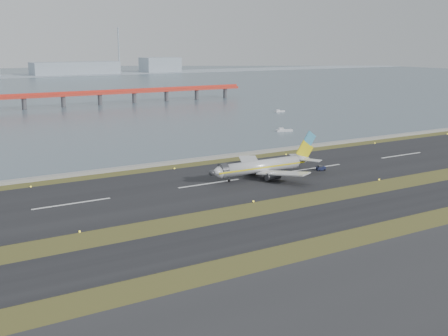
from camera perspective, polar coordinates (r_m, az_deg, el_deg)
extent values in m
plane|color=#3A4619|center=(137.50, 4.77, -4.23)|extent=(1000.00, 1000.00, 0.00)
cube|color=black|center=(128.46, 7.94, -5.50)|extent=(1000.00, 18.00, 0.10)
cube|color=black|center=(161.75, -1.49, -1.60)|extent=(1000.00, 45.00, 0.10)
cube|color=gray|center=(187.59, -6.07, 0.46)|extent=(1000.00, 2.50, 1.00)
cube|color=red|center=(370.69, -16.04, 7.12)|extent=(260.00, 5.00, 1.60)
cube|color=red|center=(370.56, -16.06, 7.35)|extent=(260.00, 0.40, 1.40)
cylinder|color=#4C4C51|center=(371.11, -16.00, 6.43)|extent=(2.80, 2.80, 7.00)
cylinder|color=#4C4C51|center=(407.13, -2.80, 7.40)|extent=(2.80, 2.80, 7.00)
cube|color=#97A5B3|center=(758.73, -14.87, 9.78)|extent=(110.00, 35.00, 16.00)
cube|color=#97A5B3|center=(801.42, -6.51, 10.38)|extent=(50.00, 35.00, 20.00)
cylinder|color=#97A5B3|center=(777.51, -10.64, 11.66)|extent=(1.80, 1.80, 60.00)
cylinder|color=silver|center=(168.62, 3.70, 0.17)|extent=(28.00, 3.80, 3.80)
cone|color=silver|center=(160.36, -0.87, -0.45)|extent=(3.20, 3.80, 3.80)
cone|color=silver|center=(178.17, 7.97, 0.85)|extent=(5.00, 3.80, 3.80)
cube|color=yellow|center=(167.09, 4.08, 0.05)|extent=(31.00, 0.06, 0.45)
cube|color=yellow|center=(170.16, 3.33, 0.29)|extent=(31.00, 0.06, 0.45)
cube|color=silver|center=(163.37, 6.04, -0.53)|extent=(11.31, 15.89, 1.66)
cube|color=silver|center=(176.82, 2.70, 0.53)|extent=(11.31, 15.89, 1.66)
cylinder|color=#333438|center=(164.59, 5.03, -0.84)|extent=(4.20, 2.10, 2.10)
cylinder|color=#333438|center=(174.13, 2.69, -0.06)|extent=(4.20, 2.10, 2.10)
cube|color=yellow|center=(178.11, 8.20, 1.79)|extent=(6.80, 0.35, 6.85)
cube|color=#479EC9|center=(178.67, 8.71, 3.01)|extent=(4.85, 0.37, 4.90)
cube|color=silver|center=(175.41, 8.84, 0.80)|extent=(5.64, 6.80, 0.22)
cube|color=silver|center=(181.15, 7.29, 1.22)|extent=(5.64, 6.80, 0.22)
cylinder|color=black|center=(163.39, 0.52, -1.30)|extent=(0.80, 0.28, 0.80)
cylinder|color=black|center=(167.91, 4.65, -0.93)|extent=(1.00, 0.38, 1.00)
cylinder|color=black|center=(172.35, 3.56, -0.56)|extent=(1.00, 0.38, 1.00)
cube|color=#131835|center=(180.70, 9.81, -0.03)|extent=(3.01, 2.01, 1.05)
cube|color=#333438|center=(180.37, 9.72, 0.18)|extent=(1.42, 1.49, 0.61)
cylinder|color=black|center=(179.73, 9.66, -0.25)|extent=(0.65, 0.36, 0.61)
cylinder|color=black|center=(180.89, 9.43, -0.16)|extent=(0.65, 0.36, 0.61)
cylinder|color=black|center=(180.72, 10.18, -0.20)|extent=(0.65, 0.36, 0.61)
cylinder|color=black|center=(181.87, 9.95, -0.11)|extent=(0.65, 0.36, 0.61)
cube|color=silver|center=(259.26, 6.16, 3.80)|extent=(7.71, 4.64, 0.95)
cube|color=silver|center=(258.66, 5.83, 3.98)|extent=(2.54, 2.29, 0.95)
cube|color=silver|center=(333.00, 5.68, 5.74)|extent=(6.44, 2.19, 0.82)
cube|color=silver|center=(332.07, 5.50, 5.85)|extent=(1.87, 1.51, 0.82)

